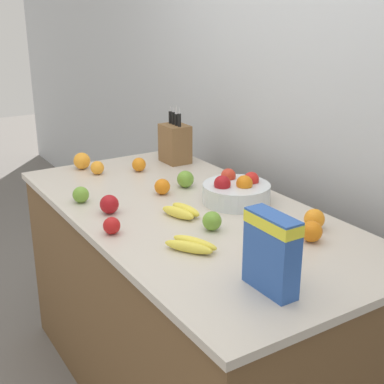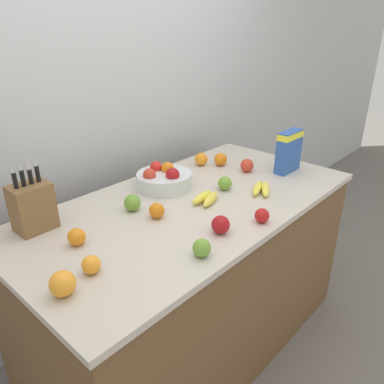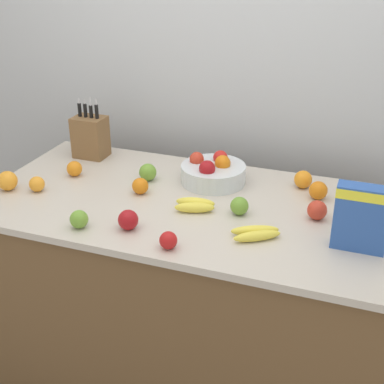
{
  "view_description": "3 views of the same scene",
  "coord_description": "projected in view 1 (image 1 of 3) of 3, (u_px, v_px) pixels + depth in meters",
  "views": [
    {
      "loc": [
        1.77,
        -1.1,
        1.74
      ],
      "look_at": [
        0.04,
        -0.01,
        1.01
      ],
      "focal_mm": 50.0,
      "sensor_mm": 36.0,
      "label": 1
    },
    {
      "loc": [
        -1.24,
        -1.13,
        1.73
      ],
      "look_at": [
        0.0,
        0.0,
        0.96
      ],
      "focal_mm": 35.0,
      "sensor_mm": 36.0,
      "label": 2
    },
    {
      "loc": [
        0.69,
        -1.89,
        1.94
      ],
      "look_at": [
        0.01,
        -0.02,
        0.97
      ],
      "focal_mm": 50.0,
      "sensor_mm": 36.0,
      "label": 3
    }
  ],
  "objects": [
    {
      "name": "banana_bunch_right",
      "position": [
        182.0,
        211.0,
        2.17
      ],
      "size": [
        0.18,
        0.13,
        0.04
      ],
      "rotation": [
        0.0,
        0.0,
        0.26
      ],
      "color": "yellow",
      "rests_on": "counter"
    },
    {
      "name": "apple_by_knife_block",
      "position": [
        277.0,
        245.0,
        1.82
      ],
      "size": [
        0.08,
        0.08,
        0.08
      ],
      "primitive_type": "sphere",
      "color": "red",
      "rests_on": "counter"
    },
    {
      "name": "apple_front",
      "position": [
        212.0,
        221.0,
        2.03
      ],
      "size": [
        0.07,
        0.07,
        0.07
      ],
      "primitive_type": "sphere",
      "color": "#6B9E33",
      "rests_on": "counter"
    },
    {
      "name": "knife_block",
      "position": [
        175.0,
        143.0,
        2.88
      ],
      "size": [
        0.16,
        0.12,
        0.31
      ],
      "color": "brown",
      "rests_on": "counter"
    },
    {
      "name": "counter",
      "position": [
        190.0,
        305.0,
        2.39
      ],
      "size": [
        1.8,
        0.91,
        0.92
      ],
      "color": "brown",
      "rests_on": "ground_plane"
    },
    {
      "name": "orange_near_bowl",
      "position": [
        161.0,
        187.0,
        2.41
      ],
      "size": [
        0.07,
        0.07,
        0.07
      ],
      "primitive_type": "sphere",
      "color": "orange",
      "rests_on": "counter"
    },
    {
      "name": "banana_bunch_left",
      "position": [
        192.0,
        245.0,
        1.87
      ],
      "size": [
        0.2,
        0.16,
        0.04
      ],
      "rotation": [
        0.0,
        0.0,
        3.58
      ],
      "color": "yellow",
      "rests_on": "counter"
    },
    {
      "name": "fruit_bowl",
      "position": [
        236.0,
        191.0,
        2.31
      ],
      "size": [
        0.29,
        0.29,
        0.13
      ],
      "color": "silver",
      "rests_on": "counter"
    },
    {
      "name": "apple_middle",
      "position": [
        109.0,
        204.0,
        2.19
      ],
      "size": [
        0.08,
        0.08,
        0.08
      ],
      "primitive_type": "sphere",
      "color": "#A31419",
      "rests_on": "counter"
    },
    {
      "name": "orange_front_left",
      "position": [
        139.0,
        165.0,
        2.74
      ],
      "size": [
        0.07,
        0.07,
        0.07
      ],
      "primitive_type": "sphere",
      "color": "orange",
      "rests_on": "counter"
    },
    {
      "name": "wall_back",
      "position": [
        314.0,
        104.0,
        2.44
      ],
      "size": [
        9.0,
        0.06,
        2.6
      ],
      "color": "silver",
      "rests_on": "ground_plane"
    },
    {
      "name": "cereal_box",
      "position": [
        272.0,
        249.0,
        1.57
      ],
      "size": [
        0.19,
        0.07,
        0.24
      ],
      "rotation": [
        0.0,
        0.0,
        -0.0
      ],
      "color": "#2D56A8",
      "rests_on": "counter"
    },
    {
      "name": "apple_near_bananas",
      "position": [
        112.0,
        226.0,
        2.0
      ],
      "size": [
        0.07,
        0.07,
        0.07
      ],
      "primitive_type": "sphere",
      "color": "red",
      "rests_on": "counter"
    },
    {
      "name": "orange_mid_right",
      "position": [
        82.0,
        161.0,
        2.78
      ],
      "size": [
        0.09,
        0.09,
        0.09
      ],
      "primitive_type": "sphere",
      "color": "orange",
      "rests_on": "counter"
    },
    {
      "name": "apple_rear",
      "position": [
        81.0,
        195.0,
        2.31
      ],
      "size": [
        0.07,
        0.07,
        0.07
      ],
      "primitive_type": "sphere",
      "color": "#6B9E33",
      "rests_on": "counter"
    },
    {
      "name": "orange_front_right",
      "position": [
        314.0,
        219.0,
        2.04
      ],
      "size": [
        0.08,
        0.08,
        0.08
      ],
      "primitive_type": "sphere",
      "color": "orange",
      "rests_on": "counter"
    },
    {
      "name": "apple_rightmost",
      "position": [
        185.0,
        179.0,
        2.5
      ],
      "size": [
        0.08,
        0.08,
        0.08
      ],
      "primitive_type": "sphere",
      "color": "#6B9E33",
      "rests_on": "counter"
    },
    {
      "name": "orange_by_cereal",
      "position": [
        312.0,
        231.0,
        1.93
      ],
      "size": [
        0.08,
        0.08,
        0.08
      ],
      "primitive_type": "sphere",
      "color": "orange",
      "rests_on": "counter"
    },
    {
      "name": "orange_front_center",
      "position": [
        97.0,
        168.0,
        2.69
      ],
      "size": [
        0.07,
        0.07,
        0.07
      ],
      "primitive_type": "sphere",
      "color": "orange",
      "rests_on": "counter"
    }
  ]
}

